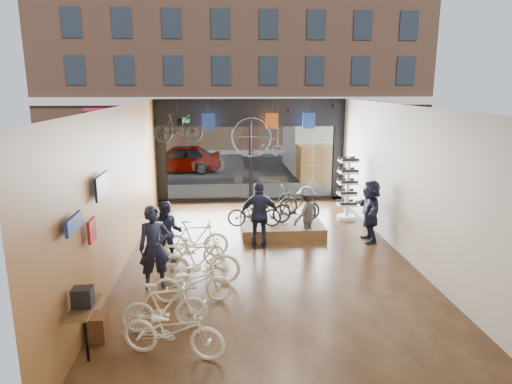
{
  "coord_description": "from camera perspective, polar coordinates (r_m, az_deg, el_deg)",
  "views": [
    {
      "loc": [
        -1.11,
        -10.9,
        4.27
      ],
      "look_at": [
        -0.16,
        1.4,
        1.38
      ],
      "focal_mm": 32.0,
      "sensor_mm": 36.0,
      "label": 1
    }
  ],
  "objects": [
    {
      "name": "wall_merch",
      "position": [
        8.29,
        -20.22,
        -8.68
      ],
      "size": [
        0.4,
        2.4,
        2.6
      ],
      "primitive_type": null,
      "color": "navy",
      "rests_on": "wall_left"
    },
    {
      "name": "sidewalk_far",
      "position": [
        30.22,
        -2.28,
        5.15
      ],
      "size": [
        30.0,
        2.0,
        0.12
      ],
      "primitive_type": "cube",
      "color": "slate",
      "rests_on": "ground"
    },
    {
      "name": "customer_1",
      "position": [
        11.35,
        -11.03,
        -5.0
      ],
      "size": [
        0.77,
        0.61,
        1.56
      ],
      "primitive_type": "imported",
      "rotation": [
        0.0,
        0.0,
        -0.02
      ],
      "color": "#161C33",
      "rests_on": "ground_plane"
    },
    {
      "name": "floor_bike_3",
      "position": [
        10.13,
        -7.04,
        -8.59
      ],
      "size": [
        1.79,
        0.57,
        1.07
      ],
      "primitive_type": "imported",
      "rotation": [
        0.0,
        0.0,
        1.53
      ],
      "color": "white",
      "rests_on": "ground_plane"
    },
    {
      "name": "ground_plane",
      "position": [
        11.77,
        1.31,
        -8.22
      ],
      "size": [
        7.0,
        12.0,
        0.04
      ],
      "primitive_type": "cube",
      "color": "black",
      "rests_on": "ground"
    },
    {
      "name": "penny_farthing",
      "position": [
        15.83,
        0.48,
        6.75
      ],
      "size": [
        1.73,
        0.06,
        1.38
      ],
      "primitive_type": null,
      "color": "black",
      "rests_on": "ceiling"
    },
    {
      "name": "customer_2",
      "position": [
        12.13,
        0.49,
        -2.89
      ],
      "size": [
        1.11,
        0.54,
        1.83
      ],
      "primitive_type": "imported",
      "rotation": [
        0.0,
        0.0,
        3.06
      ],
      "color": "#161C33",
      "rests_on": "ground_plane"
    },
    {
      "name": "customer_5",
      "position": [
        13.06,
        14.09,
        -2.31
      ],
      "size": [
        0.58,
        1.64,
        1.75
      ],
      "primitive_type": "imported",
      "rotation": [
        0.0,
        0.0,
        4.67
      ],
      "color": "#161C33",
      "rests_on": "ground_plane"
    },
    {
      "name": "sidewalk_near",
      "position": [
        18.62,
        -0.89,
        0.1
      ],
      "size": [
        30.0,
        2.4,
        0.12
      ],
      "primitive_type": "cube",
      "color": "slate",
      "rests_on": "ground"
    },
    {
      "name": "sunglasses_rack",
      "position": [
        15.03,
        11.36,
        0.46
      ],
      "size": [
        0.72,
        0.65,
        2.06
      ],
      "primitive_type": null,
      "rotation": [
        0.0,
        0.0,
        -0.27
      ],
      "color": "white",
      "rests_on": "ground_plane"
    },
    {
      "name": "ceiling",
      "position": [
        10.97,
        1.41,
        10.81
      ],
      "size": [
        7.0,
        12.0,
        0.04
      ],
      "primitive_type": "cube",
      "color": "black",
      "rests_on": "ground"
    },
    {
      "name": "display_bike_left",
      "position": [
        13.1,
        -0.19,
        -2.62
      ],
      "size": [
        1.57,
        0.61,
        0.81
      ],
      "primitive_type": "imported",
      "rotation": [
        0.0,
        0.0,
        1.53
      ],
      "color": "black",
      "rests_on": "display_platform"
    },
    {
      "name": "street_car",
      "position": [
        23.27,
        -9.51,
        4.17
      ],
      "size": [
        4.13,
        1.66,
        1.41
      ],
      "primitive_type": "imported",
      "rotation": [
        0.0,
        0.0,
        -1.57
      ],
      "color": "gray",
      "rests_on": "street_road"
    },
    {
      "name": "jersey_right",
      "position": [
        16.45,
        6.63,
        8.83
      ],
      "size": [
        0.45,
        0.03,
        0.55
      ],
      "primitive_type": "cube",
      "color": "#1E3F99",
      "rests_on": "ceiling"
    },
    {
      "name": "wall_left",
      "position": [
        11.42,
        -16.51,
        0.63
      ],
      "size": [
        0.04,
        12.0,
        3.8
      ],
      "primitive_type": "cube",
      "color": "#9D5A36",
      "rests_on": "ground"
    },
    {
      "name": "display_bike_right",
      "position": [
        14.01,
        1.79,
        -1.31
      ],
      "size": [
        1.88,
        0.99,
        0.94
      ],
      "primitive_type": "imported",
      "rotation": [
        0.0,
        0.0,
        1.79
      ],
      "color": "black",
      "rests_on": "display_platform"
    },
    {
      "name": "floor_bike_4",
      "position": [
        11.19,
        -7.93,
        -7.13
      ],
      "size": [
        1.61,
        0.65,
        0.83
      ],
      "primitive_type": "imported",
      "rotation": [
        0.0,
        0.0,
        1.51
      ],
      "color": "white",
      "rests_on": "ground_plane"
    },
    {
      "name": "jersey_mid",
      "position": [
        16.25,
        2.02,
        8.85
      ],
      "size": [
        0.45,
        0.03,
        0.55
      ],
      "primitive_type": "cube",
      "color": "#CC5919",
      "rests_on": "ceiling"
    },
    {
      "name": "street_road",
      "position": [
        26.28,
        -1.95,
        3.79
      ],
      "size": [
        30.0,
        18.0,
        0.02
      ],
      "primitive_type": "cube",
      "color": "black",
      "rests_on": "ground"
    },
    {
      "name": "floor_bike_1",
      "position": [
        8.47,
        -11.36,
        -13.85
      ],
      "size": [
        1.57,
        0.64,
        0.92
      ],
      "primitive_type": "imported",
      "rotation": [
        0.0,
        0.0,
        1.71
      ],
      "color": "white",
      "rests_on": "ground_plane"
    },
    {
      "name": "customer_0",
      "position": [
        10.02,
        -12.6,
        -6.78
      ],
      "size": [
        0.75,
        0.58,
        1.82
      ],
      "primitive_type": "imported",
      "rotation": [
        0.0,
        0.0,
        0.24
      ],
      "color": "#161C33",
      "rests_on": "ground_plane"
    },
    {
      "name": "exit_sign",
      "position": [
        16.88,
        -8.9,
        8.86
      ],
      "size": [
        0.35,
        0.06,
        0.18
      ],
      "primitive_type": "cube",
      "color": "#198C26",
      "rests_on": "storefront"
    },
    {
      "name": "customer_3",
      "position": [
        12.99,
        6.31,
        -2.59
      ],
      "size": [
        1.11,
        1.08,
        1.52
      ],
      "primitive_type": "imported",
      "rotation": [
        0.0,
        0.0,
        3.89
      ],
      "color": "#3F3F44",
      "rests_on": "ground_plane"
    },
    {
      "name": "box_truck",
      "position": [
        22.56,
        6.97,
        5.23
      ],
      "size": [
        2.02,
        6.06,
        2.39
      ],
      "primitive_type": null,
      "color": "silver",
      "rests_on": "street_road"
    },
    {
      "name": "floor_bike_2",
      "position": [
        9.42,
        -7.92,
        -11.15
      ],
      "size": [
        1.58,
        0.57,
        0.83
      ],
      "primitive_type": "imported",
      "rotation": [
        0.0,
        0.0,
        1.58
      ],
      "color": "white",
      "rests_on": "ground_plane"
    },
    {
      "name": "display_platform",
      "position": [
        13.7,
        3.18,
        -4.36
      ],
      "size": [
        2.4,
        1.8,
        0.3
      ],
      "primitive_type": "cube",
      "color": "brown",
      "rests_on": "ground_plane"
    },
    {
      "name": "floor_bike_0",
      "position": [
        7.73,
        -10.3,
        -16.64
      ],
      "size": [
        1.83,
        1.06,
        0.91
      ],
      "primitive_type": "imported",
      "rotation": [
        0.0,
        0.0,
        1.29
      ],
      "color": "white",
      "rests_on": "ground_plane"
    },
    {
      "name": "hung_bike",
      "position": [
        15.23,
        -9.73,
        7.91
      ],
      "size": [
        1.6,
        0.52,
        0.95
      ],
      "primitive_type": "imported",
      "rotation": [
        0.0,
        0.0,
        1.62
      ],
      "color": "black",
      "rests_on": "ceiling"
    },
    {
      "name": "opposite_building",
      "position": [
        32.54,
        -2.58,
        17.97
      ],
      "size": [
        26.0,
        5.0,
        14.0
      ],
      "primitive_type": "cube",
      "color": "brown",
      "rests_on": "ground"
    },
    {
      "name": "storefront",
      "position": [
        17.11,
        -0.66,
        5.2
      ],
      "size": [
        7.0,
        0.26,
        3.8
      ],
      "primitive_type": null,
      "color": "black",
      "rests_on": "ground"
    },
    {
      "name": "wall_back",
      "position": [
        5.54,
        7.75,
        -12.3
      ],
      "size": [
        7.0,
        0.04,
        3.8
      ],
      "primitive_type": "cube",
      "color": "beige",
      "rests_on": "ground"
    },
    {
      "name": "jersey_left",
      "position": [
        16.16,
        -5.98,
        8.76
      ],
      "size": [
        0.45,
        0.03,
        0.55
      ],
      "primitive_type": "cube",
      "color": "#1E3F99",
      "rests_on": "ceiling"
    },
    {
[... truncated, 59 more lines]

